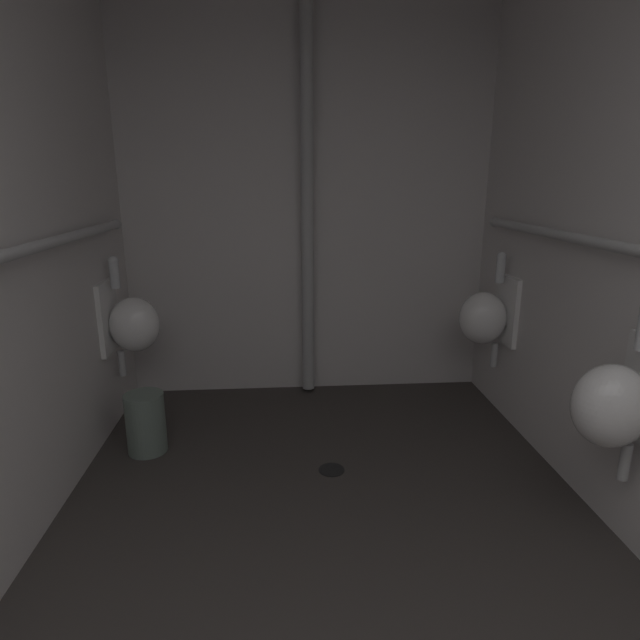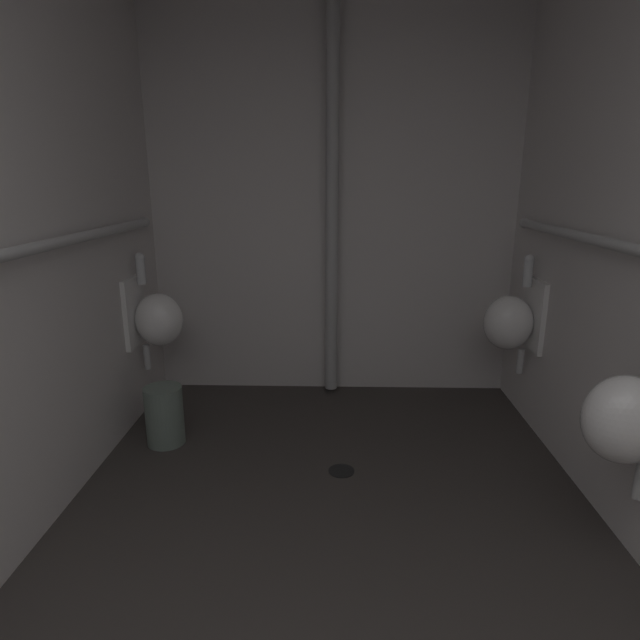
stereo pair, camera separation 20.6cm
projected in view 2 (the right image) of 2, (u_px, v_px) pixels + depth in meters
floor at (329, 574)px, 2.13m from camera, size 2.65×3.91×0.08m
wall_back at (333, 204)px, 3.62m from camera, size 2.65×0.06×2.70m
urinal_left_mid at (156, 318)px, 3.31m from camera, size 0.32×0.30×0.76m
urinal_right_mid at (630, 417)px, 1.94m from camera, size 0.32×0.30×0.76m
urinal_right_far at (512, 321)px, 3.24m from camera, size 0.32×0.30×0.76m
standpipe_back_wall at (332, 204)px, 3.52m from camera, size 0.09×0.09×2.65m
floor_drain at (341, 470)px, 2.81m from camera, size 0.14×0.14×0.01m
waste_bin at (165, 415)px, 3.07m from camera, size 0.22×0.22×0.35m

